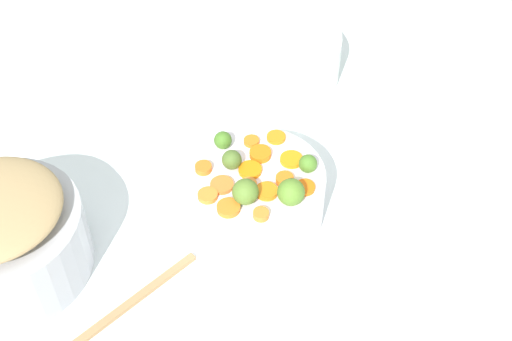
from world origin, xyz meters
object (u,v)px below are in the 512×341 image
object	(u,v)px
wooden_spoon	(80,340)
metal_pot	(5,243)
serving_bowl_carrots	(256,196)
casserole_dish	(281,56)

from	to	relation	value
wooden_spoon	metal_pot	bearing A→B (deg)	-71.50
metal_pot	wooden_spoon	size ratio (longest dim) A/B	0.84
serving_bowl_carrots	casserole_dish	world-z (taller)	same
metal_pot	casserole_dish	size ratio (longest dim) A/B	1.05
serving_bowl_carrots	casserole_dish	size ratio (longest dim) A/B	0.93
wooden_spoon	casserole_dish	bearing A→B (deg)	-141.47
serving_bowl_carrots	casserole_dish	bearing A→B (deg)	-122.63
casserole_dish	wooden_spoon	bearing A→B (deg)	38.53
metal_pot	wooden_spoon	world-z (taller)	metal_pot
metal_pot	casserole_dish	distance (m)	0.66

